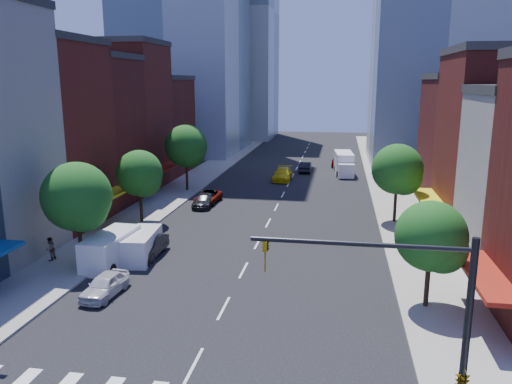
# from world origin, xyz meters

# --- Properties ---
(ground) EXTENTS (220.00, 220.00, 0.00)m
(ground) POSITION_xyz_m (0.00, 0.00, 0.00)
(ground) COLOR black
(ground) RESTS_ON ground
(sidewalk_left) EXTENTS (5.00, 120.00, 0.15)m
(sidewalk_left) POSITION_xyz_m (-12.50, 40.00, 0.07)
(sidewalk_left) COLOR gray
(sidewalk_left) RESTS_ON ground
(sidewalk_right) EXTENTS (5.00, 120.00, 0.15)m
(sidewalk_right) POSITION_xyz_m (12.50, 40.00, 0.07)
(sidewalk_right) COLOR gray
(sidewalk_right) RESTS_ON ground
(bldg_left_2) EXTENTS (12.00, 9.00, 16.00)m
(bldg_left_2) POSITION_xyz_m (-21.00, 20.50, 8.00)
(bldg_left_2) COLOR maroon
(bldg_left_2) RESTS_ON ground
(bldg_left_3) EXTENTS (12.00, 8.00, 15.00)m
(bldg_left_3) POSITION_xyz_m (-21.00, 29.00, 7.50)
(bldg_left_3) COLOR #4B1412
(bldg_left_3) RESTS_ON ground
(bldg_left_4) EXTENTS (12.00, 9.00, 17.00)m
(bldg_left_4) POSITION_xyz_m (-21.00, 37.50, 8.50)
(bldg_left_4) COLOR maroon
(bldg_left_4) RESTS_ON ground
(bldg_left_5) EXTENTS (12.00, 10.00, 13.00)m
(bldg_left_5) POSITION_xyz_m (-21.00, 47.00, 6.50)
(bldg_left_5) COLOR #4B1412
(bldg_left_5) RESTS_ON ground
(bldg_right_3) EXTENTS (12.00, 10.00, 13.00)m
(bldg_right_3) POSITION_xyz_m (21.00, 34.00, 6.50)
(bldg_right_3) COLOR #4B1412
(bldg_right_3) RESTS_ON ground
(tower_far_w) EXTENTS (18.00, 18.00, 56.00)m
(tower_far_w) POSITION_xyz_m (-18.00, 95.00, 28.00)
(tower_far_w) COLOR #9EA5AD
(tower_far_w) RESTS_ON ground
(traffic_signal) EXTENTS (7.24, 2.24, 8.00)m
(traffic_signal) POSITION_xyz_m (9.94, -4.50, 4.16)
(traffic_signal) COLOR black
(traffic_signal) RESTS_ON sidewalk_right
(tree_left_near) EXTENTS (4.80, 4.80, 7.30)m
(tree_left_near) POSITION_xyz_m (-11.35, 10.92, 4.87)
(tree_left_near) COLOR black
(tree_left_near) RESTS_ON sidewalk_left
(tree_left_mid) EXTENTS (4.20, 4.20, 6.65)m
(tree_left_mid) POSITION_xyz_m (-11.35, 21.92, 4.53)
(tree_left_mid) COLOR black
(tree_left_mid) RESTS_ON sidewalk_left
(tree_left_far) EXTENTS (5.00, 5.00, 7.75)m
(tree_left_far) POSITION_xyz_m (-11.35, 35.92, 5.20)
(tree_left_far) COLOR black
(tree_left_far) RESTS_ON sidewalk_left
(tree_right_near) EXTENTS (4.00, 4.00, 6.20)m
(tree_right_near) POSITION_xyz_m (11.65, 7.92, 4.19)
(tree_right_near) COLOR black
(tree_right_near) RESTS_ON sidewalk_right
(tree_right_far) EXTENTS (4.60, 4.60, 7.20)m
(tree_right_far) POSITION_xyz_m (11.65, 25.92, 4.86)
(tree_right_far) COLOR black
(tree_right_far) RESTS_ON sidewalk_right
(parked_car_front) EXTENTS (1.91, 4.15, 1.38)m
(parked_car_front) POSITION_xyz_m (-7.53, 6.49, 0.69)
(parked_car_front) COLOR silver
(parked_car_front) RESTS_ON ground
(parked_car_second) EXTENTS (1.65, 4.69, 1.54)m
(parked_car_second) POSITION_xyz_m (-7.50, 13.53, 0.77)
(parked_car_second) COLOR black
(parked_car_second) RESTS_ON ground
(parked_car_third) EXTENTS (2.38, 4.75, 1.29)m
(parked_car_third) POSITION_xyz_m (-7.50, 30.58, 0.65)
(parked_car_third) COLOR #999999
(parked_car_third) RESTS_ON ground
(parked_car_rear) EXTENTS (2.02, 4.57, 1.31)m
(parked_car_rear) POSITION_xyz_m (-7.50, 28.99, 0.65)
(parked_car_rear) COLOR black
(parked_car_rear) RESTS_ON ground
(cargo_van_near) EXTENTS (2.46, 5.52, 2.31)m
(cargo_van_near) POSITION_xyz_m (-9.51, 11.43, 1.14)
(cargo_van_near) COLOR silver
(cargo_van_near) RESTS_ON ground
(cargo_van_far) EXTENTS (2.40, 4.95, 2.04)m
(cargo_van_far) POSITION_xyz_m (-7.81, 12.94, 1.01)
(cargo_van_far) COLOR silver
(cargo_van_far) RESTS_ON ground
(taxi) EXTENTS (2.30, 5.64, 1.64)m
(taxi) POSITION_xyz_m (-1.00, 44.47, 0.82)
(taxi) COLOR yellow
(taxi) RESTS_ON ground
(traffic_car_oncoming) EXTENTS (1.66, 4.57, 1.50)m
(traffic_car_oncoming) POSITION_xyz_m (1.50, 51.17, 0.75)
(traffic_car_oncoming) COLOR black
(traffic_car_oncoming) RESTS_ON ground
(traffic_car_far) EXTENTS (1.71, 4.22, 1.44)m
(traffic_car_far) POSITION_xyz_m (5.98, 56.67, 0.72)
(traffic_car_far) COLOR #999999
(traffic_car_far) RESTS_ON ground
(box_truck) EXTENTS (2.89, 7.75, 3.05)m
(box_truck) POSITION_xyz_m (6.96, 50.31, 1.44)
(box_truck) COLOR white
(box_truck) RESTS_ON ground
(pedestrian_far) EXTENTS (0.72, 0.89, 1.72)m
(pedestrian_far) POSITION_xyz_m (-14.07, 11.26, 1.01)
(pedestrian_far) COLOR #999999
(pedestrian_far) RESTS_ON sidewalk_left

